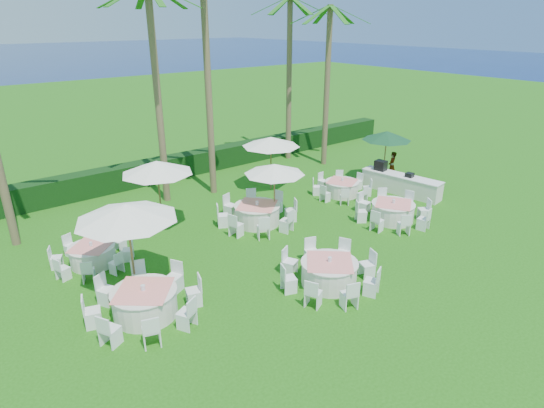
{
  "coord_description": "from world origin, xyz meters",
  "views": [
    {
      "loc": [
        -10.0,
        -10.16,
        8.16
      ],
      "look_at": [
        0.46,
        3.0,
        1.3
      ],
      "focal_mm": 30.0,
      "sensor_mm": 36.0,
      "label": 1
    }
  ],
  "objects_px": {
    "banquet_table_d": "(93,255)",
    "banquet_table_e": "(257,214)",
    "umbrella_d": "(271,142)",
    "umbrella_green": "(387,136)",
    "umbrella_b": "(274,169)",
    "umbrella_a": "(126,212)",
    "banquet_table_f": "(342,188)",
    "banquet_table_c": "(393,211)",
    "banquet_table_a": "(145,302)",
    "staff_person": "(392,166)",
    "buffet_table": "(400,183)",
    "umbrella_c": "(157,167)",
    "banquet_table_b": "(329,272)"
  },
  "relations": [
    {
      "from": "banquet_table_c",
      "to": "umbrella_d",
      "type": "xyz_separation_m",
      "value": [
        -1.68,
        6.4,
        2.08
      ]
    },
    {
      "from": "banquet_table_f",
      "to": "banquet_table_c",
      "type": "bearing_deg",
      "value": -98.79
    },
    {
      "from": "banquet_table_a",
      "to": "banquet_table_d",
      "type": "xyz_separation_m",
      "value": [
        -0.2,
        4.02,
        -0.07
      ]
    },
    {
      "from": "umbrella_a",
      "to": "umbrella_b",
      "type": "height_order",
      "value": "umbrella_a"
    },
    {
      "from": "banquet_table_f",
      "to": "umbrella_d",
      "type": "xyz_separation_m",
      "value": [
        -2.22,
        2.88,
        2.12
      ]
    },
    {
      "from": "banquet_table_f",
      "to": "buffet_table",
      "type": "xyz_separation_m",
      "value": [
        2.52,
        -1.6,
        0.12
      ]
    },
    {
      "from": "banquet_table_e",
      "to": "umbrella_a",
      "type": "distance_m",
      "value": 6.73
    },
    {
      "from": "banquet_table_f",
      "to": "umbrella_d",
      "type": "height_order",
      "value": "umbrella_d"
    },
    {
      "from": "banquet_table_d",
      "to": "banquet_table_e",
      "type": "distance_m",
      "value": 6.75
    },
    {
      "from": "umbrella_a",
      "to": "umbrella_b",
      "type": "distance_m",
      "value": 7.11
    },
    {
      "from": "umbrella_c",
      "to": "banquet_table_a",
      "type": "bearing_deg",
      "value": -120.61
    },
    {
      "from": "banquet_table_a",
      "to": "umbrella_a",
      "type": "xyz_separation_m",
      "value": [
        0.35,
        1.58,
        2.26
      ]
    },
    {
      "from": "banquet_table_f",
      "to": "umbrella_green",
      "type": "distance_m",
      "value": 3.88
    },
    {
      "from": "umbrella_b",
      "to": "umbrella_c",
      "type": "relative_size",
      "value": 0.87
    },
    {
      "from": "banquet_table_a",
      "to": "umbrella_green",
      "type": "distance_m",
      "value": 15.56
    },
    {
      "from": "banquet_table_c",
      "to": "buffet_table",
      "type": "relative_size",
      "value": 0.78
    },
    {
      "from": "banquet_table_b",
      "to": "banquet_table_e",
      "type": "distance_m",
      "value": 5.43
    },
    {
      "from": "umbrella_d",
      "to": "banquet_table_c",
      "type": "bearing_deg",
      "value": -75.32
    },
    {
      "from": "banquet_table_c",
      "to": "umbrella_c",
      "type": "distance_m",
      "value": 10.11
    },
    {
      "from": "umbrella_b",
      "to": "umbrella_c",
      "type": "bearing_deg",
      "value": 153.38
    },
    {
      "from": "banquet_table_a",
      "to": "banquet_table_b",
      "type": "relative_size",
      "value": 1.03
    },
    {
      "from": "banquet_table_c",
      "to": "umbrella_c",
      "type": "height_order",
      "value": "umbrella_c"
    },
    {
      "from": "umbrella_a",
      "to": "buffet_table",
      "type": "distance_m",
      "value": 14.17
    },
    {
      "from": "staff_person",
      "to": "buffet_table",
      "type": "bearing_deg",
      "value": 34.1
    },
    {
      "from": "banquet_table_b",
      "to": "umbrella_c",
      "type": "height_order",
      "value": "umbrella_c"
    },
    {
      "from": "umbrella_green",
      "to": "staff_person",
      "type": "bearing_deg",
      "value": -14.76
    },
    {
      "from": "banquet_table_a",
      "to": "umbrella_green",
      "type": "bearing_deg",
      "value": 12.36
    },
    {
      "from": "umbrella_b",
      "to": "banquet_table_a",
      "type": "bearing_deg",
      "value": -157.65
    },
    {
      "from": "umbrella_b",
      "to": "umbrella_green",
      "type": "relative_size",
      "value": 0.94
    },
    {
      "from": "banquet_table_d",
      "to": "buffet_table",
      "type": "bearing_deg",
      "value": -9.19
    },
    {
      "from": "banquet_table_e",
      "to": "umbrella_b",
      "type": "distance_m",
      "value": 2.05
    },
    {
      "from": "banquet_table_e",
      "to": "banquet_table_a",
      "type": "bearing_deg",
      "value": -154.01
    },
    {
      "from": "banquet_table_a",
      "to": "banquet_table_f",
      "type": "xyz_separation_m",
      "value": [
        11.83,
        3.27,
        -0.06
      ]
    },
    {
      "from": "umbrella_b",
      "to": "umbrella_d",
      "type": "bearing_deg",
      "value": 53.84
    },
    {
      "from": "buffet_table",
      "to": "staff_person",
      "type": "distance_m",
      "value": 1.96
    },
    {
      "from": "umbrella_b",
      "to": "banquet_table_d",
      "type": "bearing_deg",
      "value": 172.29
    },
    {
      "from": "banquet_table_c",
      "to": "banquet_table_a",
      "type": "bearing_deg",
      "value": 178.75
    },
    {
      "from": "banquet_table_a",
      "to": "umbrella_a",
      "type": "relative_size",
      "value": 1.05
    },
    {
      "from": "banquet_table_c",
      "to": "umbrella_a",
      "type": "bearing_deg",
      "value": 170.5
    },
    {
      "from": "umbrella_green",
      "to": "buffet_table",
      "type": "distance_m",
      "value": 2.69
    },
    {
      "from": "umbrella_d",
      "to": "umbrella_green",
      "type": "distance_m",
      "value": 6.15
    },
    {
      "from": "banquet_table_d",
      "to": "banquet_table_f",
      "type": "bearing_deg",
      "value": -3.57
    },
    {
      "from": "banquet_table_a",
      "to": "staff_person",
      "type": "xyz_separation_m",
      "value": [
        15.57,
        3.17,
        0.35
      ]
    },
    {
      "from": "banquet_table_f",
      "to": "umbrella_d",
      "type": "bearing_deg",
      "value": 127.61
    },
    {
      "from": "staff_person",
      "to": "banquet_table_a",
      "type": "bearing_deg",
      "value": -5.23
    },
    {
      "from": "banquet_table_f",
      "to": "banquet_table_a",
      "type": "bearing_deg",
      "value": -164.54
    },
    {
      "from": "banquet_table_d",
      "to": "staff_person",
      "type": "xyz_separation_m",
      "value": [
        15.77,
        -0.85,
        0.42
      ]
    },
    {
      "from": "umbrella_b",
      "to": "umbrella_green",
      "type": "height_order",
      "value": "umbrella_green"
    },
    {
      "from": "umbrella_c",
      "to": "umbrella_green",
      "type": "bearing_deg",
      "value": -8.72
    },
    {
      "from": "staff_person",
      "to": "banquet_table_c",
      "type": "bearing_deg",
      "value": 21.84
    }
  ]
}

